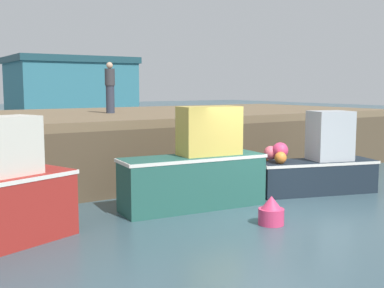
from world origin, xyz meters
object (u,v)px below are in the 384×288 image
at_px(fishing_boat_mid, 317,164).
at_px(dockworker, 110,88).
at_px(rowboat, 339,173).
at_px(mooring_buoy_foreground, 271,212).
at_px(fishing_boat_near_right, 196,170).

bearing_deg(fishing_boat_mid, dockworker, 120.91).
xyz_separation_m(rowboat, dockworker, (-5.79, 5.02, 2.76)).
xyz_separation_m(rowboat, mooring_buoy_foreground, (-5.41, -2.76, 0.09)).
relative_size(fishing_boat_mid, rowboat, 2.08).
bearing_deg(mooring_buoy_foreground, dockworker, 92.76).
bearing_deg(mooring_buoy_foreground, fishing_boat_near_right, 104.51).
relative_size(fishing_boat_mid, mooring_buoy_foreground, 5.71).
height_order(fishing_boat_near_right, mooring_buoy_foreground, fishing_boat_near_right).
relative_size(fishing_boat_near_right, dockworker, 2.17).
xyz_separation_m(fishing_boat_near_right, fishing_boat_mid, (3.81, -0.42, -0.12)).
bearing_deg(fishing_boat_mid, mooring_buoy_foreground, -152.26).
bearing_deg(mooring_buoy_foreground, rowboat, 27.05).
height_order(fishing_boat_near_right, dockworker, dockworker).
relative_size(fishing_boat_mid, dockworker, 2.09).
xyz_separation_m(fishing_boat_near_right, mooring_buoy_foreground, (0.55, -2.13, -0.65)).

